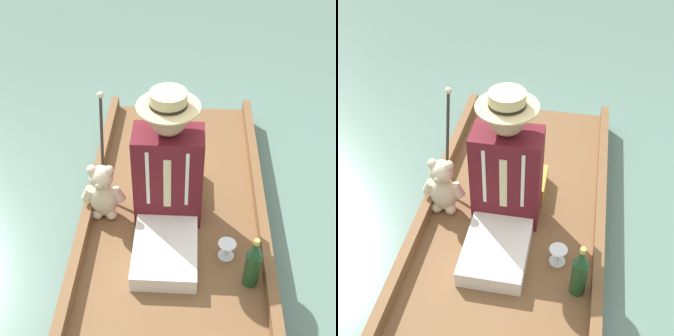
{
  "view_description": "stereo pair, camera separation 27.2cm",
  "coord_description": "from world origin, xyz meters",
  "views": [
    {
      "loc": [
        -0.06,
        2.08,
        2.3
      ],
      "look_at": [
        0.04,
        0.02,
        0.53
      ],
      "focal_mm": 50.0,
      "sensor_mm": 36.0,
      "label": 1
    },
    {
      "loc": [
        -0.33,
        2.05,
        2.3
      ],
      "look_at": [
        0.04,
        0.02,
        0.53
      ],
      "focal_mm": 50.0,
      "sensor_mm": 36.0,
      "label": 2
    }
  ],
  "objects": [
    {
      "name": "ground_plane",
      "position": [
        0.0,
        0.0,
        0.0
      ],
      "size": [
        16.0,
        16.0,
        0.0
      ],
      "primitive_type": "plane",
      "color": "slate"
    },
    {
      "name": "punt_boat",
      "position": [
        0.0,
        0.0,
        0.06
      ],
      "size": [
        1.16,
        2.52,
        0.2
      ],
      "color": "brown",
      "rests_on": "ground_plane"
    },
    {
      "name": "seat_cushion",
      "position": [
        0.02,
        -0.28,
        0.17
      ],
      "size": [
        0.39,
        0.27,
        0.12
      ],
      "color": "#B7933D",
      "rests_on": "punt_boat"
    },
    {
      "name": "seated_person",
      "position": [
        0.04,
        0.06,
        0.45
      ],
      "size": [
        0.41,
        0.78,
        0.91
      ],
      "rotation": [
        0.0,
        0.0,
        -0.07
      ],
      "color": "white",
      "rests_on": "punt_boat"
    },
    {
      "name": "teddy_bear",
      "position": [
        0.45,
        0.0,
        0.3
      ],
      "size": [
        0.28,
        0.17,
        0.4
      ],
      "color": "beige",
      "rests_on": "punt_boat"
    },
    {
      "name": "wine_glass",
      "position": [
        -0.32,
        0.31,
        0.18
      ],
      "size": [
        0.11,
        0.11,
        0.11
      ],
      "color": "silver",
      "rests_on": "punt_boat"
    },
    {
      "name": "walking_cane",
      "position": [
        0.48,
        -0.28,
        0.52
      ],
      "size": [
        0.04,
        0.27,
        0.69
      ],
      "color": "#2D2823",
      "rests_on": "punt_boat"
    },
    {
      "name": "champagne_bottle",
      "position": [
        -0.44,
        0.48,
        0.27
      ],
      "size": [
        0.09,
        0.09,
        0.35
      ],
      "color": "#1E4723",
      "rests_on": "punt_boat"
    }
  ]
}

